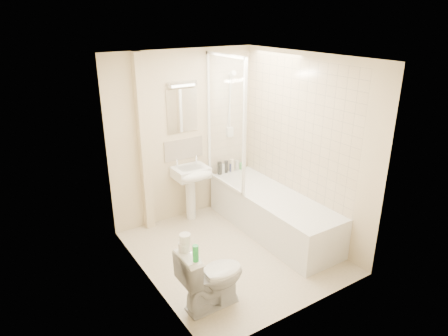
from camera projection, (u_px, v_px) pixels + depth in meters
floor at (233, 252)px, 5.06m from camera, size 2.50×2.50×0.00m
wall_back at (184, 137)px, 5.60m from camera, size 2.20×0.02×2.40m
wall_left at (144, 184)px, 4.07m from camera, size 0.02×2.50×2.40m
wall_right at (304, 147)px, 5.18m from camera, size 0.02×2.50×2.40m
ceiling at (234, 57)px, 4.19m from camera, size 2.20×2.50×0.02m
tile_back at (229, 115)px, 5.89m from camera, size 0.70×0.01×1.75m
tile_right at (296, 128)px, 5.20m from camera, size 0.01×2.10×1.75m
pipe_boxing at (144, 146)px, 5.24m from camera, size 0.12×0.12×2.40m
splashback at (184, 149)px, 5.65m from camera, size 0.60×0.02×0.30m
mirror at (182, 111)px, 5.45m from camera, size 0.46×0.01×0.60m
strip_light at (182, 84)px, 5.30m from camera, size 0.42×0.07×0.07m
bathtub at (272, 212)px, 5.45m from camera, size 0.70×2.10×0.55m
shower_screen at (225, 123)px, 5.36m from camera, size 0.04×0.92×1.80m
shower_fixture at (230, 107)px, 5.81m from camera, size 0.10×0.16×0.99m
pedestal_sink at (192, 179)px, 5.61m from camera, size 0.48×0.46×0.92m
bottle_black_a at (220, 168)px, 6.00m from camera, size 0.07×0.07×0.19m
bottle_white_a at (223, 169)px, 6.04m from camera, size 0.05×0.05×0.15m
bottle_black_b at (226, 167)px, 6.06m from camera, size 0.06×0.06×0.19m
bottle_blue at (231, 167)px, 6.12m from camera, size 0.05×0.05×0.13m
bottle_cream at (232, 165)px, 6.12m from camera, size 0.07×0.07×0.19m
bottle_white_b at (237, 165)px, 6.17m from camera, size 0.05×0.05×0.16m
bottle_green at (241, 166)px, 6.22m from camera, size 0.06×0.06×0.10m
toilet at (212, 276)px, 4.03m from camera, size 0.40×0.69×0.70m
toilet_roll_lower at (184, 247)px, 3.82m from camera, size 0.11×0.11×0.09m
toilet_roll_upper at (185, 238)px, 3.79m from camera, size 0.11×0.11×0.09m
green_bottle at (196, 253)px, 3.65m from camera, size 0.06×0.06×0.16m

